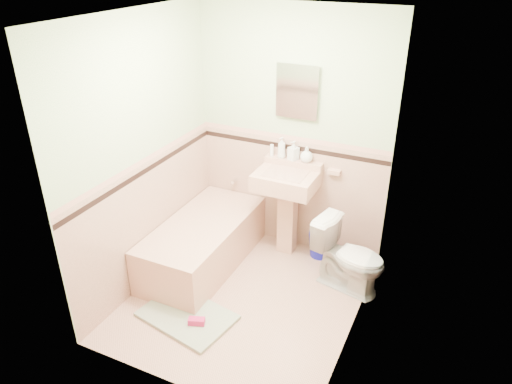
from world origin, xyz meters
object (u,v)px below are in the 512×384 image
at_px(sink, 286,214).
at_px(toilet, 350,257).
at_px(soap_bottle_right, 307,154).
at_px(medicine_cabinet, 298,91).
at_px(soap_bottle_left, 282,148).
at_px(soap_bottle_mid, 294,151).
at_px(bathtub, 203,244).
at_px(bucket, 320,245).
at_px(shoe, 197,321).

bearing_deg(sink, toilet, -20.24).
bearing_deg(sink, soap_bottle_right, 53.49).
height_order(sink, soap_bottle_right, soap_bottle_right).
xyz_separation_m(soap_bottle_right, toilet, (0.63, -0.46, -0.74)).
relative_size(medicine_cabinet, soap_bottle_left, 2.28).
distance_m(soap_bottle_left, soap_bottle_mid, 0.13).
distance_m(soap_bottle_left, toilet, 1.27).
relative_size(sink, toilet, 1.37).
relative_size(bathtub, soap_bottle_left, 6.98).
bearing_deg(medicine_cabinet, bucket, -15.56).
bearing_deg(soap_bottle_right, medicine_cabinet, 167.31).
bearing_deg(shoe, medicine_cabinet, 60.52).
xyz_separation_m(soap_bottle_right, bucket, (0.23, -0.07, -0.96)).
xyz_separation_m(soap_bottle_right, shoe, (-0.39, -1.55, -1.03)).
relative_size(bathtub, soap_bottle_right, 9.41).
distance_m(sink, shoe, 1.45).
relative_size(bathtub, sink, 1.59).
relative_size(medicine_cabinet, soap_bottle_mid, 2.50).
height_order(bathtub, soap_bottle_right, soap_bottle_right).
bearing_deg(bucket, soap_bottle_left, 171.89).
bearing_deg(sink, medicine_cabinet, 90.00).
xyz_separation_m(sink, shoe, (-0.26, -1.37, -0.41)).
height_order(soap_bottle_right, toilet, soap_bottle_right).
height_order(sink, bucket, sink).
bearing_deg(bathtub, toilet, 9.77).
xyz_separation_m(bathtub, shoe, (0.42, -0.84, -0.16)).
bearing_deg(soap_bottle_left, shoe, -94.56).
bearing_deg(bucket, soap_bottle_right, 162.80).
distance_m(soap_bottle_left, shoe, 1.88).
relative_size(bathtub, bucket, 5.84).
distance_m(sink, toilet, 0.82).
xyz_separation_m(toilet, bucket, (-0.40, 0.39, -0.22)).
relative_size(sink, soap_bottle_left, 4.40).
distance_m(soap_bottle_mid, soap_bottle_right, 0.14).
bearing_deg(soap_bottle_left, soap_bottle_mid, 0.00).
height_order(soap_bottle_left, bucket, soap_bottle_left).
distance_m(soap_bottle_right, toilet, 1.08).
distance_m(bathtub, soap_bottle_mid, 1.32).
relative_size(soap_bottle_mid, bucket, 0.76).
distance_m(toilet, bucket, 0.60).
distance_m(soap_bottle_right, bucket, 0.99).
bearing_deg(soap_bottle_left, sink, -53.25).
height_order(soap_bottle_mid, soap_bottle_right, soap_bottle_mid).
relative_size(sink, medicine_cabinet, 1.93).
height_order(soap_bottle_right, bucket, soap_bottle_right).
bearing_deg(toilet, bucket, 58.20).
distance_m(bathtub, soap_bottle_left, 1.26).
bearing_deg(bucket, toilet, -44.22).
xyz_separation_m(bathtub, bucket, (1.04, 0.64, -0.10)).
bearing_deg(bathtub, sink, 37.93).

